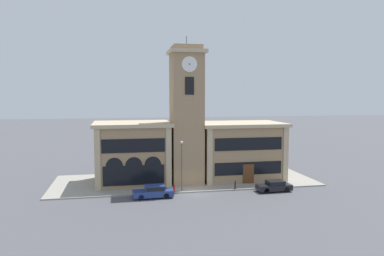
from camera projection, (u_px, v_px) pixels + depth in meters
ground_plane at (194, 193)px, 44.96m from camera, size 300.00×300.00×0.00m
sidewalk_kerb at (185, 181)px, 51.04m from camera, size 34.87×12.45×0.15m
clock_tower at (187, 115)px, 48.85m from camera, size 4.70×4.70×19.25m
town_hall_left_wing at (132, 153)px, 49.69m from camera, size 10.09×8.35×8.13m
town_hall_right_wing at (239, 150)px, 52.58m from camera, size 11.84×8.35×7.90m
parked_car_near at (154, 191)px, 42.75m from camera, size 4.64×1.85×1.44m
parked_car_mid at (274, 186)px, 45.60m from camera, size 4.23×1.89×1.32m
street_lamp at (182, 159)px, 44.77m from camera, size 0.36×0.36×6.13m
bollard at (235, 185)px, 46.12m from camera, size 0.18×0.18×1.06m
fire_hydrant at (174, 188)px, 44.83m from camera, size 0.22×0.22×0.87m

